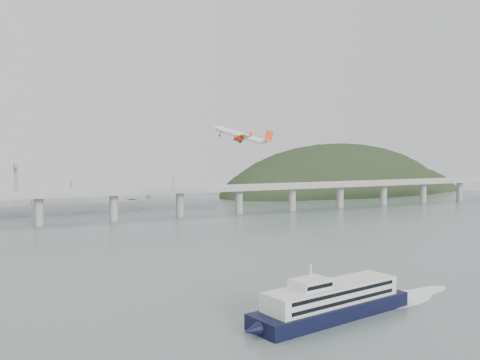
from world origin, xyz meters
TOP-DOWN VIEW (x-y plane):
  - ground at (0.00, 0.00)m, footprint 900.00×900.00m
  - bridge at (-1.15, 200.00)m, footprint 800.00×22.00m
  - headland at (285.18, 331.75)m, footprint 365.00×155.00m
  - ferry at (-16.70, -42.10)m, footprint 91.30×27.46m
  - airliner at (26.84, 107.03)m, footprint 36.98×34.29m

SIDE VIEW (x-z plane):
  - headland at x=285.18m, z-range -97.34..58.66m
  - ground at x=0.00m, z-range 0.00..0.00m
  - ferry at x=-16.70m, z-range -3.96..13.35m
  - bridge at x=-1.15m, z-range 5.70..29.60m
  - airliner at x=26.84m, z-range 52.28..65.83m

